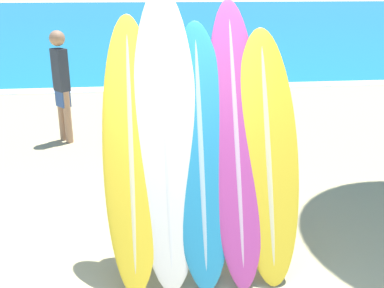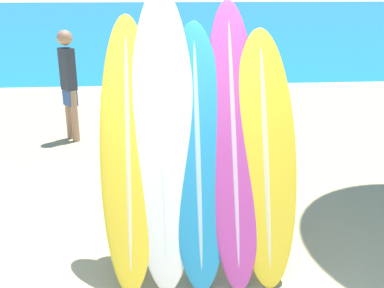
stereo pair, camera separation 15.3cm
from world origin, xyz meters
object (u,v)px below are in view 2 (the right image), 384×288
object	(u,v)px
surfboard_slot_2	(198,153)
person_mid_beach	(69,82)
surfboard_slot_0	(128,152)
person_near_water	(146,90)
surfboard_slot_4	(265,155)
surfboard_slot_1	(164,137)
surfboard_rack	(199,220)
surfboard_slot_3	(233,141)

from	to	relation	value
surfboard_slot_2	person_mid_beach	size ratio (longest dim) A/B	1.21
surfboard_slot_0	person_near_water	xyz separation A→B (m)	(0.08, 3.56, -0.27)
surfboard_slot_0	person_mid_beach	size ratio (longest dim) A/B	1.24
surfboard_slot_4	person_near_water	distance (m)	3.76
person_near_water	person_mid_beach	xyz separation A→B (m)	(-1.23, 0.11, 0.13)
surfboard_slot_2	person_near_water	world-z (taller)	surfboard_slot_2
surfboard_slot_0	person_mid_beach	world-z (taller)	surfboard_slot_0
surfboard_slot_4	surfboard_slot_1	bearing A→B (deg)	175.55
surfboard_slot_1	surfboard_slot_4	size ratio (longest dim) A/B	1.16
surfboard_slot_2	surfboard_slot_0	bearing A→B (deg)	178.82
surfboard_rack	surfboard_slot_4	xyz separation A→B (m)	(0.58, 0.04, 0.58)
person_near_water	surfboard_rack	bearing A→B (deg)	115.70
surfboard_slot_3	surfboard_slot_0	bearing A→B (deg)	-178.10
surfboard_slot_3	person_near_water	world-z (taller)	surfboard_slot_3
surfboard_rack	surfboard_slot_1	xyz separation A→B (m)	(-0.30, 0.11, 0.75)
surfboard_slot_1	surfboard_slot_3	size ratio (longest dim) A/B	1.05
surfboard_slot_1	surfboard_slot_2	world-z (taller)	surfboard_slot_1
surfboard_slot_0	surfboard_slot_1	size ratio (longest dim) A/B	0.91
surfboard_rack	person_mid_beach	bearing A→B (deg)	115.19
surfboard_slot_0	surfboard_slot_4	distance (m)	1.18
surfboard_slot_3	person_near_water	bearing A→B (deg)	103.26
surfboard_slot_0	person_mid_beach	xyz separation A→B (m)	(-1.16, 3.67, -0.13)
surfboard_slot_1	person_mid_beach	xyz separation A→B (m)	(-1.46, 3.63, -0.25)
surfboard_slot_2	surfboard_slot_4	xyz separation A→B (m)	(0.59, -0.02, -0.03)
surfboard_slot_4	person_mid_beach	distance (m)	4.37
surfboard_slot_1	person_mid_beach	world-z (taller)	surfboard_slot_1
surfboard_rack	surfboard_slot_0	bearing A→B (deg)	173.00
person_mid_beach	surfboard_slot_1	bearing A→B (deg)	-15.94
surfboard_slot_1	surfboard_slot_4	xyz separation A→B (m)	(0.88, -0.07, -0.17)
surfboard_slot_1	surfboard_slot_2	bearing A→B (deg)	-9.93
surfboard_slot_1	surfboard_slot_4	world-z (taller)	surfboard_slot_1
surfboard_rack	surfboard_slot_3	world-z (taller)	surfboard_slot_3
surfboard_slot_2	surfboard_slot_3	size ratio (longest dim) A/B	0.92
surfboard_slot_0	surfboard_slot_3	size ratio (longest dim) A/B	0.95
surfboard_slot_1	person_near_water	size ratio (longest dim) A/B	1.58
person_mid_beach	person_near_water	bearing A→B (deg)	47.04
surfboard_slot_2	surfboard_slot_4	size ratio (longest dim) A/B	1.03
surfboard_rack	surfboard_slot_1	size ratio (longest dim) A/B	0.62
surfboard_rack	surfboard_slot_0	xyz separation A→B (m)	(-0.60, 0.07, 0.64)
surfboard_slot_4	person_mid_beach	xyz separation A→B (m)	(-2.34, 3.70, -0.07)
surfboard_slot_2	person_mid_beach	distance (m)	4.07
surfboard_slot_2	person_near_water	size ratio (longest dim) A/B	1.40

